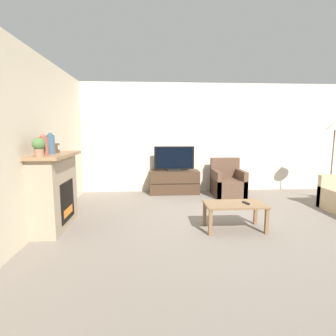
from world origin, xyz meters
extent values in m
plane|color=slate|center=(0.00, 0.00, 0.00)|extent=(24.00, 24.00, 0.00)
cube|color=beige|center=(0.00, 2.41, 1.35)|extent=(12.00, 0.06, 2.70)
cube|color=beige|center=(-3.17, 0.00, 1.35)|extent=(0.06, 12.00, 2.70)
cube|color=tan|center=(-2.95, -0.07, 0.57)|extent=(0.37, 1.11, 1.13)
cube|color=black|center=(-2.76, -0.07, 0.43)|extent=(0.01, 0.61, 0.62)
cube|color=orange|center=(-2.76, -0.07, 0.26)|extent=(0.01, 0.43, 0.12)
cube|color=#93704C|center=(-2.92, -0.07, 1.16)|extent=(0.49, 1.23, 0.05)
cylinder|color=#994C3D|center=(-2.93, -0.43, 1.31)|extent=(0.13, 0.13, 0.26)
sphere|color=#994C3D|center=(-2.93, -0.43, 1.45)|extent=(0.07, 0.07, 0.07)
cylinder|color=#385670|center=(-2.93, -0.16, 1.32)|extent=(0.11, 0.11, 0.29)
sphere|color=#385670|center=(-2.93, -0.16, 1.48)|extent=(0.06, 0.06, 0.06)
cube|color=brown|center=(-2.93, 0.06, 1.26)|extent=(0.07, 0.11, 0.15)
cylinder|color=white|center=(-2.90, 0.06, 1.27)|extent=(0.00, 0.08, 0.08)
cylinder|color=#936B4C|center=(-2.93, -0.59, 1.23)|extent=(0.12, 0.12, 0.11)
sphere|color=#477038|center=(-2.93, -0.59, 1.35)|extent=(0.17, 0.17, 0.17)
cube|color=#422D1E|center=(-0.88, 2.11, 0.28)|extent=(1.20, 0.47, 0.56)
cube|color=black|center=(-0.88, 1.87, 0.28)|extent=(1.18, 0.01, 0.01)
cube|color=black|center=(-0.88, 2.11, 0.58)|extent=(0.34, 0.18, 0.04)
cube|color=black|center=(-0.88, 2.11, 0.88)|extent=(0.97, 0.03, 0.55)
cube|color=black|center=(-0.88, 2.09, 0.88)|extent=(0.89, 0.01, 0.50)
cube|color=brown|center=(0.37, 1.79, 0.20)|extent=(0.70, 0.76, 0.40)
cube|color=brown|center=(0.37, 2.10, 0.64)|extent=(0.70, 0.14, 0.48)
cube|color=brown|center=(0.07, 1.79, 0.31)|extent=(0.10, 0.76, 0.61)
cube|color=brown|center=(0.67, 1.79, 0.31)|extent=(0.10, 0.76, 0.61)
cube|color=brown|center=(-0.15, -0.34, 0.40)|extent=(0.93, 0.50, 0.03)
cube|color=brown|center=(-0.58, -0.55, 0.19)|extent=(0.05, 0.05, 0.39)
cube|color=brown|center=(0.27, -0.55, 0.19)|extent=(0.05, 0.05, 0.39)
cube|color=brown|center=(-0.58, -0.13, 0.19)|extent=(0.05, 0.05, 0.39)
cube|color=brown|center=(0.27, -0.13, 0.19)|extent=(0.05, 0.05, 0.39)
cube|color=black|center=(0.01, -0.36, 0.43)|extent=(0.08, 0.16, 0.02)
cylinder|color=black|center=(2.44, 1.16, 0.01)|extent=(0.30, 0.30, 0.01)
cylinder|color=brown|center=(2.44, 1.16, 0.78)|extent=(0.03, 0.03, 1.53)
cone|color=beige|center=(2.44, 1.16, 1.65)|extent=(0.37, 0.37, 0.22)
camera|label=1|loc=(-1.43, -4.19, 1.52)|focal=28.00mm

